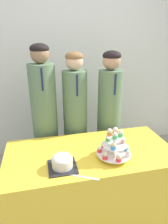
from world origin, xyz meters
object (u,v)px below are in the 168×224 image
object	(u,v)px
student_0	(45,122)
student_1	(75,123)
round_cake	(62,161)
student_2	(109,119)
cupcake_stand	(114,145)
cake_knife	(75,175)

from	to	relation	value
student_0	student_1	xyz separation A→B (m)	(0.34, -0.00, -0.04)
round_cake	student_0	world-z (taller)	student_0
student_1	student_2	size ratio (longest dim) A/B	1.00
round_cake	student_0	distance (m)	0.73
round_cake	student_2	xyz separation A→B (m)	(0.65, 0.73, -0.01)
round_cake	cupcake_stand	world-z (taller)	cupcake_stand
round_cake	cake_knife	world-z (taller)	round_cake
cake_knife	student_2	xyz separation A→B (m)	(0.57, 0.85, 0.05)
round_cake	cake_knife	distance (m)	0.16
student_0	student_2	bearing A→B (deg)	-0.00
student_0	student_1	bearing A→B (deg)	-0.00
cake_knife	cupcake_stand	world-z (taller)	cupcake_stand
cake_knife	cupcake_stand	bearing A→B (deg)	51.56
cupcake_stand	student_0	xyz separation A→B (m)	(-0.55, 0.69, -0.04)
round_cake	student_1	size ratio (longest dim) A/B	0.15
cupcake_stand	student_0	world-z (taller)	student_0
student_2	student_1	bearing A→B (deg)	-180.00
cake_knife	cupcake_stand	size ratio (longest dim) A/B	0.87
cake_knife	student_1	world-z (taller)	student_1
round_cake	student_2	world-z (taller)	student_2
cake_knife	student_0	bearing A→B (deg)	129.69
student_0	round_cake	bearing A→B (deg)	-82.40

